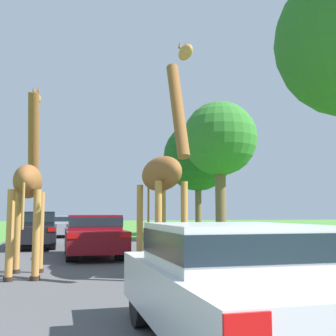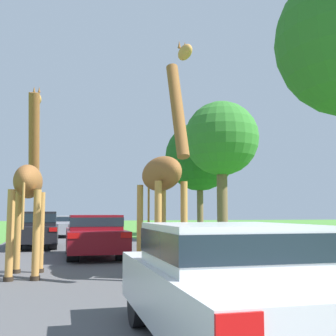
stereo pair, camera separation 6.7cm
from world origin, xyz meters
name	(u,v)px [view 1 (the left image)]	position (x,y,z in m)	size (l,w,h in m)	color
road	(69,234)	(0.00, 30.00, 0.00)	(6.87, 120.00, 0.00)	#4C4C4F
giraffe_near_road	(163,174)	(1.65, 9.47, 2.41)	(0.95, 2.98, 5.17)	#B77F3D
giraffe_companion	(29,182)	(-1.45, 10.53, 2.25)	(0.81, 2.68, 4.97)	#B77F3D
car_lead_maroon	(229,281)	(1.14, 4.25, 0.73)	(1.75, 4.00, 1.37)	silver
car_queue_right	(94,235)	(0.45, 14.38, 0.75)	(1.87, 4.18, 1.41)	maroon
car_queue_left	(57,225)	(-0.82, 27.01, 0.70)	(1.80, 3.99, 1.30)	gray
car_far_ahead	(36,228)	(-1.66, 19.05, 0.82)	(1.70, 4.72, 1.54)	black
tree_centre_back	(198,157)	(8.43, 27.02, 5.31)	(4.73, 4.73, 7.70)	brown
tree_right_cluster	(220,140)	(7.80, 21.33, 5.51)	(4.11, 4.11, 7.64)	brown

